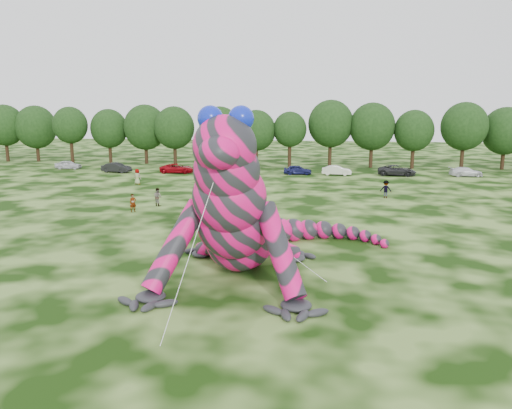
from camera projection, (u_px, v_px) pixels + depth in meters
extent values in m
plane|color=#16330A|center=(170.00, 306.00, 23.97)|extent=(240.00, 240.00, 0.00)
imported|color=silver|center=(68.00, 165.00, 76.45)|extent=(4.07, 2.07, 1.33)
imported|color=black|center=(117.00, 168.00, 72.39)|extent=(4.47, 2.00, 1.43)
imported|color=#99060F|center=(177.00, 168.00, 71.79)|extent=(5.01, 2.56, 1.36)
imported|color=#9EA2A6|center=(238.00, 168.00, 72.16)|extent=(5.25, 2.25, 1.51)
imported|color=#181B51|center=(298.00, 170.00, 70.21)|extent=(4.05, 1.88, 1.34)
imported|color=silver|center=(337.00, 170.00, 69.62)|extent=(4.10, 1.53, 1.34)
imported|color=#252527|center=(397.00, 170.00, 69.13)|extent=(5.49, 3.13, 1.44)
imported|color=silver|center=(466.00, 172.00, 68.32)|extent=(4.54, 2.19, 1.28)
imported|color=gray|center=(133.00, 203.00, 45.13)|extent=(0.72, 0.70, 1.67)
imported|color=gray|center=(137.00, 177.00, 61.32)|extent=(1.03, 0.79, 1.89)
imported|color=gray|center=(386.00, 189.00, 52.10)|extent=(1.27, 0.82, 1.85)
imported|color=gray|center=(158.00, 197.00, 47.97)|extent=(1.07, 1.00, 1.75)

